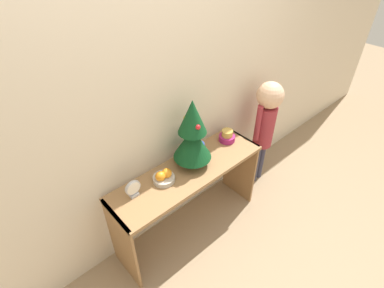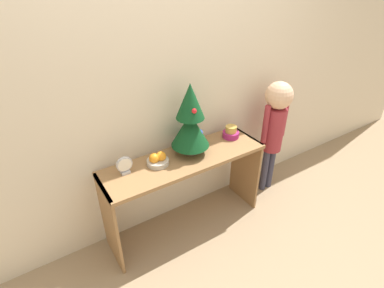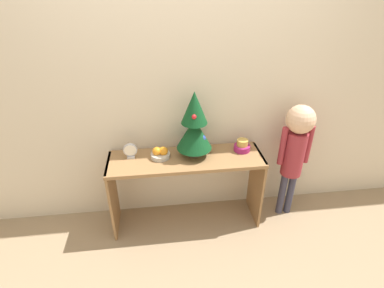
% 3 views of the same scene
% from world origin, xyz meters
% --- Properties ---
extents(ground_plane, '(12.00, 12.00, 0.00)m').
position_xyz_m(ground_plane, '(0.00, 0.00, 0.00)').
color(ground_plane, '#997F60').
extents(back_wall, '(7.00, 0.05, 2.50)m').
position_xyz_m(back_wall, '(0.00, 0.44, 1.25)').
color(back_wall, beige).
rests_on(back_wall, ground_plane).
extents(console_table, '(1.30, 0.39, 0.69)m').
position_xyz_m(console_table, '(0.00, 0.20, 0.55)').
color(console_table, olive).
rests_on(console_table, ground_plane).
extents(mini_tree, '(0.29, 0.29, 0.56)m').
position_xyz_m(mini_tree, '(0.07, 0.24, 0.97)').
color(mini_tree, '#4C3828').
rests_on(mini_tree, console_table).
extents(fruit_bowl, '(0.16, 0.16, 0.10)m').
position_xyz_m(fruit_bowl, '(-0.21, 0.23, 0.73)').
color(fruit_bowl, '#B7B2A8').
rests_on(fruit_bowl, console_table).
extents(singing_bowl, '(0.14, 0.14, 0.10)m').
position_xyz_m(singing_bowl, '(0.49, 0.26, 0.73)').
color(singing_bowl, '#9E2366').
rests_on(singing_bowl, console_table).
extents(desk_clock, '(0.11, 0.04, 0.13)m').
position_xyz_m(desk_clock, '(-0.45, 0.25, 0.76)').
color(desk_clock, '#B2B2B7').
rests_on(desk_clock, console_table).
extents(child_figure, '(0.28, 0.24, 1.11)m').
position_xyz_m(child_figure, '(0.94, 0.19, 0.76)').
color(child_figure, '#38384C').
rests_on(child_figure, ground_plane).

